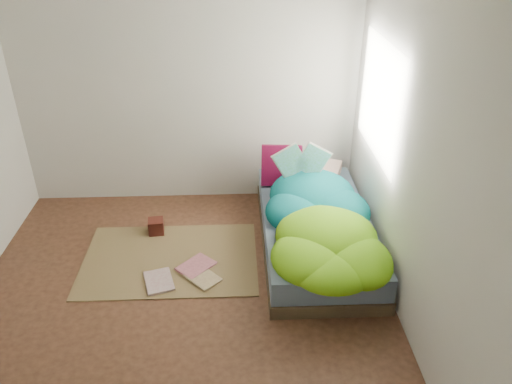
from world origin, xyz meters
TOP-DOWN VIEW (x-y plane):
  - ground at (0.00, 0.00)m, footprint 3.50×3.50m
  - room_walls at (0.01, 0.01)m, footprint 3.54×3.54m
  - bed at (1.22, 0.72)m, footprint 1.00×2.00m
  - duvet at (1.22, 0.50)m, footprint 0.96×1.84m
  - rug at (-0.15, 0.55)m, footprint 1.60×1.10m
  - pillow_floral at (1.33, 1.54)m, footprint 0.60×0.49m
  - pillow_magenta at (0.95, 1.37)m, footprint 0.42×0.16m
  - open_book at (1.12, 1.10)m, footprint 0.46×0.13m
  - wooden_box at (-0.33, 0.99)m, footprint 0.16×0.16m
  - floor_book_a at (-0.32, 0.18)m, footprint 0.31×0.37m
  - floor_book_b at (0.01, 0.48)m, footprint 0.39×0.39m
  - floor_book_c at (0.09, 0.17)m, footprint 0.36×0.36m

SIDE VIEW (x-z plane):
  - ground at x=0.00m, z-range 0.00..0.00m
  - rug at x=-0.15m, z-range 0.00..0.01m
  - floor_book_c at x=0.09m, z-range 0.01..0.03m
  - floor_book_a at x=-0.32m, z-range 0.01..0.04m
  - floor_book_b at x=0.01m, z-range 0.01..0.04m
  - wooden_box at x=-0.33m, z-range 0.01..0.16m
  - bed at x=1.22m, z-range 0.00..0.34m
  - pillow_floral at x=1.33m, z-range 0.34..0.46m
  - duvet at x=1.22m, z-range 0.34..0.68m
  - pillow_magenta at x=0.95m, z-range 0.34..0.75m
  - open_book at x=1.12m, z-range 0.68..0.96m
  - room_walls at x=0.01m, z-range 0.32..2.94m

